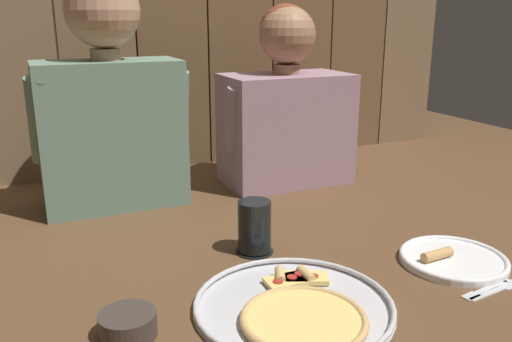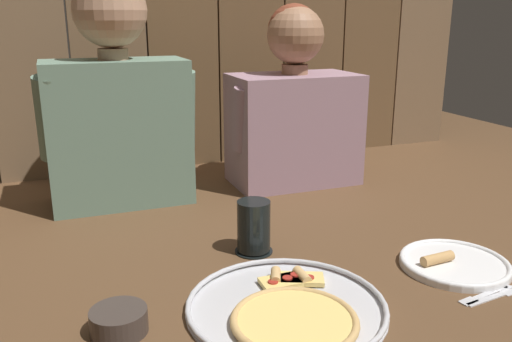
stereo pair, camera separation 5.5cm
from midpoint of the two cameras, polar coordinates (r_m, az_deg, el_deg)
ground_plane at (r=1.17m, az=1.57°, el=-9.62°), size 3.20×3.20×0.00m
pizza_tray at (r=0.99m, az=2.75°, el=-14.47°), size 0.37×0.37×0.03m
dinner_plate at (r=1.23m, az=19.11°, el=-8.89°), size 0.23×0.23×0.03m
drinking_glass at (r=1.19m, az=-1.50°, el=-6.06°), size 0.09×0.09×0.12m
dipping_bowl at (r=0.95m, az=-15.27°, el=-15.47°), size 0.10×0.10×0.04m
table_fork at (r=1.13m, az=21.89°, el=-11.73°), size 0.13×0.04×0.01m
table_knife at (r=1.15m, az=23.23°, el=-11.57°), size 0.16×0.04×0.01m
diner_left at (r=1.51m, az=-16.48°, el=7.48°), size 0.42×0.20×0.63m
diner_right at (r=1.67m, az=2.30°, el=6.78°), size 0.42×0.23×0.55m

